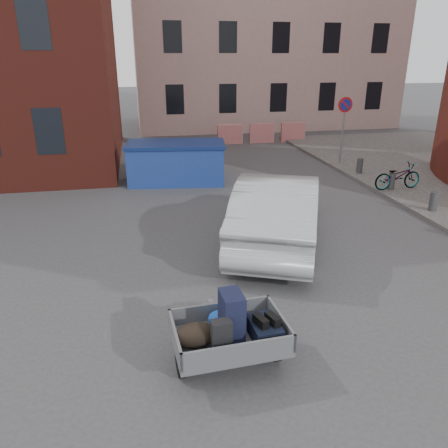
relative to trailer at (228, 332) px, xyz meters
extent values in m
plane|color=#38383A|center=(1.12, 1.93, -0.61)|extent=(120.00, 120.00, 0.00)
cube|color=#C39F96|center=(7.12, 23.93, 6.39)|extent=(16.00, 8.00, 14.00)
cylinder|color=gray|center=(7.12, 11.43, 0.81)|extent=(0.07, 0.07, 2.60)
cylinder|color=red|center=(7.12, 11.41, 1.86)|extent=(0.60, 0.03, 0.60)
cylinder|color=navy|center=(7.12, 11.39, 1.86)|extent=(0.44, 0.03, 0.44)
cylinder|color=#3A3A3D|center=(7.12, 5.33, -0.21)|extent=(0.22, 0.22, 0.55)
cylinder|color=#3A3A3D|center=(7.12, 7.53, -0.21)|extent=(0.22, 0.22, 0.55)
cylinder|color=#3A3A3D|center=(7.12, 9.73, -0.21)|extent=(0.22, 0.22, 0.55)
cube|color=red|center=(3.62, 16.93, -0.11)|extent=(1.30, 0.18, 1.00)
cube|color=red|center=(5.32, 16.93, -0.11)|extent=(1.30, 0.18, 1.00)
cube|color=red|center=(7.02, 16.93, -0.11)|extent=(1.30, 0.18, 1.00)
cylinder|color=black|center=(-0.71, -0.04, -0.39)|extent=(0.13, 0.45, 0.44)
cylinder|color=black|center=(0.73, 0.05, -0.39)|extent=(0.13, 0.45, 0.44)
cube|color=slate|center=(0.01, 0.00, -0.15)|extent=(1.66, 1.20, 0.08)
cube|color=slate|center=(-0.77, -0.05, 0.03)|extent=(0.11, 1.10, 0.28)
cube|color=slate|center=(0.79, 0.05, 0.03)|extent=(0.11, 1.10, 0.28)
cube|color=slate|center=(-0.02, 0.53, 0.03)|extent=(1.60, 0.14, 0.28)
cube|color=slate|center=(0.04, -0.53, 0.03)|extent=(1.60, 0.14, 0.28)
cube|color=slate|center=(-0.04, 0.90, -0.21)|extent=(0.12, 0.70, 0.06)
cube|color=#171B37|center=(0.06, 0.05, 0.24)|extent=(0.33, 0.47, 0.70)
cube|color=black|center=(0.52, -0.07, 0.02)|extent=(0.44, 0.62, 0.25)
ellipsoid|color=black|center=(-0.49, -0.08, 0.07)|extent=(0.62, 0.40, 0.36)
cube|color=black|center=(-0.15, -0.26, 0.13)|extent=(0.29, 0.20, 0.48)
ellipsoid|color=#1746AE|center=(-0.06, 0.35, 0.01)|extent=(0.38, 0.32, 0.24)
cube|color=black|center=(0.44, -0.12, 0.21)|extent=(0.19, 0.29, 0.13)
cube|color=black|center=(0.62, -0.11, 0.21)|extent=(0.19, 0.29, 0.13)
cube|color=navy|center=(0.23, 10.21, 0.06)|extent=(3.51, 2.08, 1.33)
cube|color=navy|center=(0.23, 10.21, 0.78)|extent=(3.64, 2.21, 0.11)
imported|color=#A3A6AA|center=(2.12, 4.34, 0.25)|extent=(3.67, 5.51, 1.72)
imported|color=black|center=(7.32, 7.53, -0.05)|extent=(1.71, 0.69, 0.88)
camera|label=1|loc=(-1.09, -5.16, 3.72)|focal=35.00mm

